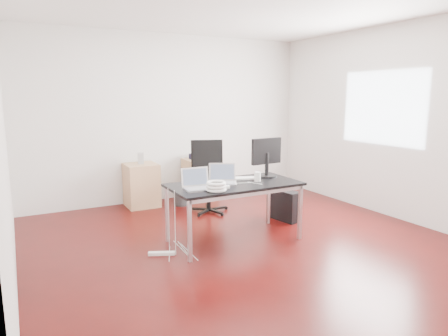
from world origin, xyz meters
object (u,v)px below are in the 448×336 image
filing_cabinet_left (142,185)px  pc_tower (285,205)px  desk (234,188)px  filing_cabinet_right (200,179)px  office_chair (208,173)px

filing_cabinet_left → pc_tower: bearing=-46.6°
desk → pc_tower: (1.06, 0.37, -0.46)m
filing_cabinet_left → filing_cabinet_right: size_ratio=1.00×
office_chair → filing_cabinet_right: 0.81m
pc_tower → desk: bearing=-171.4°
pc_tower → office_chair: bearing=117.9°
filing_cabinet_left → filing_cabinet_right: bearing=0.0°
desk → filing_cabinet_right: bearing=76.8°
desk → office_chair: office_chair is taller
office_chair → desk: bearing=-82.0°
filing_cabinet_left → office_chair: bearing=-41.3°
office_chair → filing_cabinet_left: (-0.85, 0.74, -0.26)m
office_chair → filing_cabinet_right: (0.20, 0.74, -0.26)m
desk → office_chair: bearing=77.8°
filing_cabinet_left → pc_tower: size_ratio=1.56×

